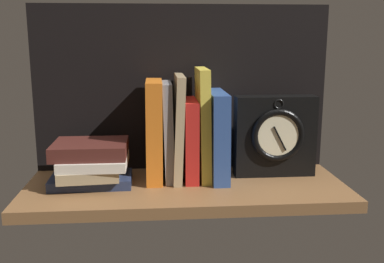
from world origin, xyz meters
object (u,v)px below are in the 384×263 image
at_px(book_blue_modern, 217,135).
at_px(book_red_requiem, 190,139).
at_px(book_orange_pandolfini, 154,131).
at_px(framed_clock, 275,136).
at_px(book_stack_side, 91,163).
at_px(book_yellow_seinlanguage, 203,124).
at_px(book_gray_chess, 168,131).
at_px(book_tan_shortstories, 178,128).

bearing_deg(book_blue_modern, book_red_requiem, 180.00).
xyz_separation_m(book_orange_pandolfini, book_blue_modern, (0.15, 0.00, -0.01)).
distance_m(framed_clock, book_stack_side, 0.43).
bearing_deg(framed_clock, book_red_requiem, -178.84).
height_order(book_blue_modern, book_stack_side, book_blue_modern).
xyz_separation_m(book_red_requiem, book_yellow_seinlanguage, (0.03, 0.00, 0.04)).
height_order(book_gray_chess, framed_clock, book_gray_chess).
distance_m(book_orange_pandolfini, book_blue_modern, 0.15).
xyz_separation_m(book_gray_chess, framed_clock, (0.25, 0.00, -0.02)).
distance_m(book_gray_chess, book_red_requiem, 0.06).
relative_size(book_yellow_seinlanguage, book_blue_modern, 1.26).
relative_size(book_orange_pandolfini, book_gray_chess, 1.02).
bearing_deg(book_red_requiem, framed_clock, 1.16).
relative_size(book_gray_chess, book_red_requiem, 1.21).
bearing_deg(book_gray_chess, book_blue_modern, 0.00).
xyz_separation_m(book_blue_modern, framed_clock, (0.14, 0.00, -0.00)).
bearing_deg(book_stack_side, book_blue_modern, 6.68).
bearing_deg(book_red_requiem, book_stack_side, -171.46).
height_order(book_orange_pandolfini, book_tan_shortstories, book_tan_shortstories).
bearing_deg(book_yellow_seinlanguage, framed_clock, 1.36).
xyz_separation_m(book_red_requiem, book_stack_side, (-0.23, -0.03, -0.04)).
xyz_separation_m(book_red_requiem, book_blue_modern, (0.06, 0.00, 0.01)).
distance_m(book_red_requiem, book_stack_side, 0.23).
height_order(book_orange_pandolfini, book_yellow_seinlanguage, book_yellow_seinlanguage).
relative_size(book_orange_pandolfini, framed_clock, 1.20).
bearing_deg(book_orange_pandolfini, book_gray_chess, 0.00).
relative_size(book_orange_pandolfini, book_yellow_seinlanguage, 0.90).
xyz_separation_m(book_yellow_seinlanguage, book_stack_side, (-0.26, -0.03, -0.08)).
bearing_deg(book_orange_pandolfini, framed_clock, 0.82).
xyz_separation_m(book_yellow_seinlanguage, book_blue_modern, (0.03, 0.00, -0.03)).
bearing_deg(book_gray_chess, book_yellow_seinlanguage, 0.00).
distance_m(book_gray_chess, framed_clock, 0.26).
distance_m(book_tan_shortstories, book_stack_side, 0.21).
relative_size(framed_clock, book_stack_side, 1.05).
xyz_separation_m(book_gray_chess, book_red_requiem, (0.05, 0.00, -0.02)).
relative_size(book_red_requiem, book_yellow_seinlanguage, 0.72).
bearing_deg(book_yellow_seinlanguage, book_blue_modern, 0.00).
bearing_deg(book_gray_chess, book_stack_side, -168.99).
height_order(book_orange_pandolfini, book_stack_side, book_orange_pandolfini).
bearing_deg(book_orange_pandolfini, book_blue_modern, 0.00).
relative_size(book_orange_pandolfini, book_red_requiem, 1.24).
bearing_deg(framed_clock, book_stack_side, -174.94).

